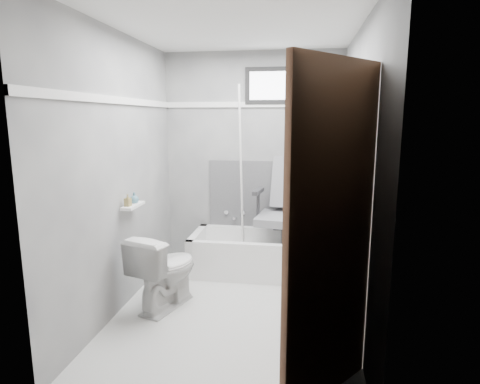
% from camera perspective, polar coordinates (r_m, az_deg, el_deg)
% --- Properties ---
extents(floor, '(2.60, 2.60, 0.00)m').
position_cam_1_polar(floor, '(3.69, -0.84, -16.45)').
color(floor, white).
rests_on(floor, ground).
extents(ceiling, '(2.60, 2.60, 0.00)m').
position_cam_1_polar(ceiling, '(3.37, -0.96, 22.93)').
color(ceiling, silver).
rests_on(ceiling, floor).
extents(wall_back, '(2.00, 0.02, 2.40)m').
position_cam_1_polar(wall_back, '(4.60, 1.76, 4.60)').
color(wall_back, slate).
rests_on(wall_back, floor).
extents(wall_front, '(2.00, 0.02, 2.40)m').
position_cam_1_polar(wall_front, '(2.08, -6.79, -2.83)').
color(wall_front, slate).
rests_on(wall_front, floor).
extents(wall_left, '(0.02, 2.60, 2.40)m').
position_cam_1_polar(wall_left, '(3.63, -16.70, 2.54)').
color(wall_left, slate).
rests_on(wall_left, floor).
extents(wall_right, '(0.02, 2.60, 2.40)m').
position_cam_1_polar(wall_right, '(3.31, 16.43, 1.83)').
color(wall_right, slate).
rests_on(wall_right, floor).
extents(bathtub, '(1.50, 0.70, 0.42)m').
position_cam_1_polar(bathtub, '(4.45, 2.89, -8.73)').
color(bathtub, white).
rests_on(bathtub, floor).
extents(office_chair, '(0.74, 0.74, 1.14)m').
position_cam_1_polar(office_chair, '(4.32, 6.32, -2.74)').
color(office_chair, slate).
rests_on(office_chair, bathtub).
extents(toilet, '(0.59, 0.78, 0.68)m').
position_cam_1_polar(toilet, '(3.69, -10.57, -10.88)').
color(toilet, silver).
rests_on(toilet, floor).
extents(door, '(0.78, 0.78, 2.00)m').
position_cam_1_polar(door, '(2.13, 20.23, -8.72)').
color(door, '#573220').
rests_on(door, floor).
extents(window, '(0.66, 0.04, 0.40)m').
position_cam_1_polar(window, '(4.55, 5.03, 14.83)').
color(window, black).
rests_on(window, wall_back).
extents(backerboard, '(1.50, 0.02, 0.78)m').
position_cam_1_polar(backerboard, '(4.63, 4.79, -0.41)').
color(backerboard, '#4C4C4F').
rests_on(backerboard, wall_back).
extents(trim_back, '(2.00, 0.02, 0.06)m').
position_cam_1_polar(trim_back, '(4.57, 1.79, 12.34)').
color(trim_back, white).
rests_on(trim_back, wall_back).
extents(trim_left, '(0.02, 2.60, 0.06)m').
position_cam_1_polar(trim_left, '(3.59, -17.04, 12.37)').
color(trim_left, white).
rests_on(trim_left, wall_left).
extents(pole, '(0.02, 0.35, 1.93)m').
position_cam_1_polar(pole, '(4.40, 0.18, 2.35)').
color(pole, white).
rests_on(pole, bathtub).
extents(shelf, '(0.10, 0.32, 0.02)m').
position_cam_1_polar(shelf, '(3.72, -14.98, -1.89)').
color(shelf, white).
rests_on(shelf, wall_left).
extents(soap_bottle_a, '(0.06, 0.06, 0.11)m').
position_cam_1_polar(soap_bottle_a, '(3.64, -15.67, -1.14)').
color(soap_bottle_a, olive).
rests_on(soap_bottle_a, shelf).
extents(soap_bottle_b, '(0.11, 0.11, 0.10)m').
position_cam_1_polar(soap_bottle_b, '(3.76, -14.80, -0.80)').
color(soap_bottle_b, teal).
rests_on(soap_bottle_b, shelf).
extents(faucet, '(0.26, 0.10, 0.16)m').
position_cam_1_polar(faucet, '(4.71, -0.74, -3.28)').
color(faucet, silver).
rests_on(faucet, wall_back).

